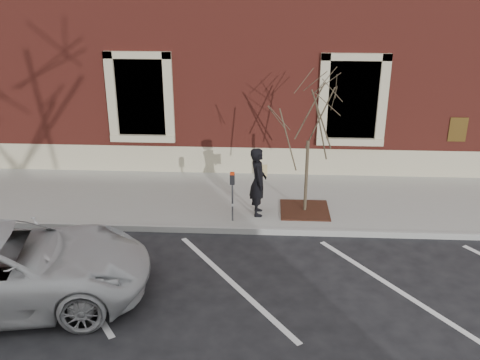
# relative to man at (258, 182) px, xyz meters

# --- Properties ---
(ground) EXTENTS (120.00, 120.00, 0.00)m
(ground) POSITION_rel_man_xyz_m (-0.43, -0.74, -1.01)
(ground) COLOR #28282B
(ground) RESTS_ON ground
(sidewalk_near) EXTENTS (40.00, 3.50, 0.15)m
(sidewalk_near) POSITION_rel_man_xyz_m (-0.43, 1.01, -0.93)
(sidewalk_near) COLOR gray
(sidewalk_near) RESTS_ON ground
(curb_near) EXTENTS (40.00, 0.12, 0.15)m
(curb_near) POSITION_rel_man_xyz_m (-0.43, -0.79, -0.93)
(curb_near) COLOR #9E9E99
(curb_near) RESTS_ON ground
(parking_stripes) EXTENTS (28.00, 4.40, 0.01)m
(parking_stripes) POSITION_rel_man_xyz_m (-0.43, -2.94, -1.01)
(parking_stripes) COLOR silver
(parking_stripes) RESTS_ON ground
(building_civic) EXTENTS (40.00, 8.62, 8.00)m
(building_civic) POSITION_rel_man_xyz_m (-0.43, 7.00, 2.99)
(building_civic) COLOR maroon
(building_civic) RESTS_ON ground
(man) EXTENTS (0.46, 0.66, 1.72)m
(man) POSITION_rel_man_xyz_m (0.00, 0.00, 0.00)
(man) COLOR black
(man) RESTS_ON sidewalk_near
(parking_meter) EXTENTS (0.11, 0.09, 1.25)m
(parking_meter) POSITION_rel_man_xyz_m (-0.60, -0.43, 0.01)
(parking_meter) COLOR #595B60
(parking_meter) RESTS_ON sidewalk_near
(tree_grate) EXTENTS (1.21, 1.21, 0.03)m
(tree_grate) POSITION_rel_man_xyz_m (1.18, 0.23, -0.84)
(tree_grate) COLOR #472016
(tree_grate) RESTS_ON sidewalk_near
(sapling) EXTENTS (2.01, 2.01, 3.35)m
(sapling) POSITION_rel_man_xyz_m (1.18, 0.23, 1.49)
(sapling) COLOR #4B412D
(sapling) RESTS_ON sidewalk_near
(white_truck) EXTENTS (5.73, 3.44, 1.49)m
(white_truck) POSITION_rel_man_xyz_m (-4.62, -3.78, -0.26)
(white_truck) COLOR silver
(white_truck) RESTS_ON ground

